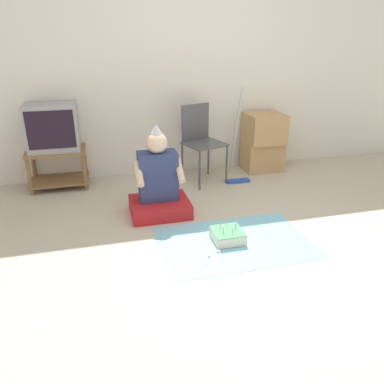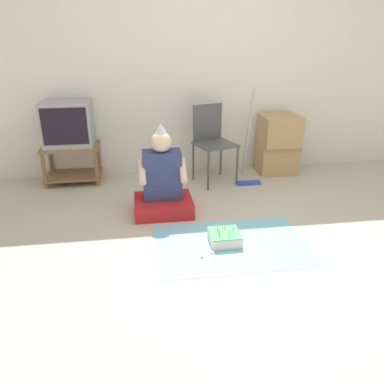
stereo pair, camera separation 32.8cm
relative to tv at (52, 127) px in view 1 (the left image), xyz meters
The scene contains 12 objects.
ground_plane 2.56m from the tv, 49.13° to the right, with size 16.00×16.00×0.00m, color #BCB29E.
wall_back 1.73m from the tv, ahead, with size 6.40×0.06×2.55m.
tv_stand 0.43m from the tv, 90.00° to the right, with size 0.64×0.43×0.44m.
tv is the anchor object (origin of this frame).
folding_chair 1.64m from the tv, ahead, with size 0.53×0.52×0.89m.
cardboard_box_stack 2.51m from the tv, ahead, with size 0.47×0.43×0.72m.
dust_mop 2.09m from the tv, ahead, with size 0.28×0.36×1.12m.
person_seated 1.44m from the tv, 44.17° to the right, with size 0.56×0.46×0.88m.
party_cloth 2.37m from the tv, 48.40° to the right, with size 1.28×0.85×0.01m.
birthday_cake 2.29m from the tv, 48.57° to the right, with size 0.25×0.25×0.16m.
plastic_spoon_near 2.36m from the tv, 53.92° to the right, with size 0.04×0.15×0.01m.
plastic_spoon_far 2.32m from the tv, 56.78° to the right, with size 0.07×0.14×0.01m.
Camera 1 is at (-1.14, -2.40, 1.64)m, focal length 35.00 mm.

